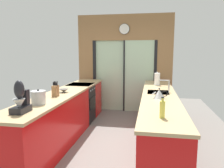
# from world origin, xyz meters

# --- Properties ---
(ground_plane) EXTENTS (5.04, 7.60, 0.02)m
(ground_plane) POSITION_xyz_m (0.00, 0.60, -0.01)
(ground_plane) COLOR slate
(back_wall_unit) EXTENTS (2.64, 0.12, 2.70)m
(back_wall_unit) POSITION_xyz_m (0.00, 2.40, 1.52)
(back_wall_unit) COLOR olive
(back_wall_unit) RESTS_ON ground_plane
(left_counter_run) EXTENTS (0.62, 3.80, 0.92)m
(left_counter_run) POSITION_xyz_m (-0.91, 0.13, 0.47)
(left_counter_run) COLOR red
(left_counter_run) RESTS_ON ground_plane
(right_counter_run) EXTENTS (0.62, 3.80, 0.92)m
(right_counter_run) POSITION_xyz_m (0.91, 0.30, 0.46)
(right_counter_run) COLOR red
(right_counter_run) RESTS_ON ground_plane
(sink_faucet) EXTENTS (0.19, 0.02, 0.24)m
(sink_faucet) POSITION_xyz_m (1.06, 0.55, 1.08)
(sink_faucet) COLOR #B7BABC
(sink_faucet) RESTS_ON right_counter_run
(oven_range) EXTENTS (0.60, 0.60, 0.92)m
(oven_range) POSITION_xyz_m (-0.91, 1.25, 0.46)
(oven_range) COLOR black
(oven_range) RESTS_ON ground_plane
(mixing_bowl) EXTENTS (0.18, 0.18, 0.07)m
(mixing_bowl) POSITION_xyz_m (-0.89, 0.20, 0.96)
(mixing_bowl) COLOR #514C47
(mixing_bowl) RESTS_ON left_counter_run
(knife_block) EXTENTS (0.09, 0.14, 0.27)m
(knife_block) POSITION_xyz_m (-0.89, -0.16, 1.02)
(knife_block) COLOR brown
(knife_block) RESTS_ON left_counter_run
(stand_mixer) EXTENTS (0.17, 0.27, 0.42)m
(stand_mixer) POSITION_xyz_m (-0.89, -1.19, 1.08)
(stand_mixer) COLOR black
(stand_mixer) RESTS_ON left_counter_run
(stock_pot) EXTENTS (0.22, 0.22, 0.23)m
(stock_pot) POSITION_xyz_m (-0.89, -0.75, 1.02)
(stock_pot) COLOR #B7BABC
(stock_pot) RESTS_ON left_counter_run
(kettle) EXTENTS (0.26, 0.19, 0.18)m
(kettle) POSITION_xyz_m (0.89, -0.02, 1.00)
(kettle) COLOR #B7BABC
(kettle) RESTS_ON right_counter_run
(soap_bottle) EXTENTS (0.06, 0.06, 0.25)m
(soap_bottle) POSITION_xyz_m (0.89, -1.10, 1.03)
(soap_bottle) COLOR #D1CC4C
(soap_bottle) RESTS_ON right_counter_run
(paper_towel_roll) EXTENTS (0.15, 0.15, 0.31)m
(paper_towel_roll) POSITION_xyz_m (0.89, 1.45, 1.06)
(paper_towel_roll) COLOR #B7BABC
(paper_towel_roll) RESTS_ON right_counter_run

